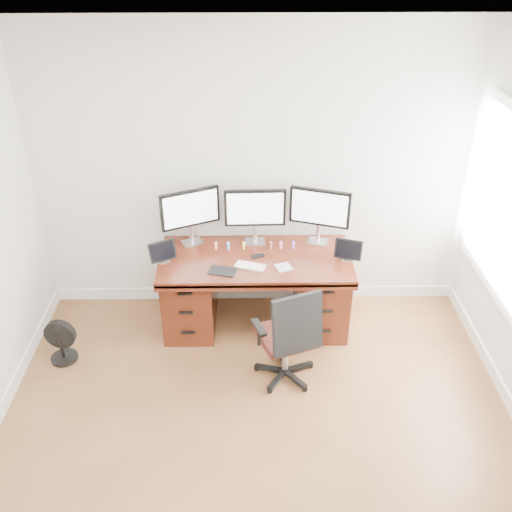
{
  "coord_description": "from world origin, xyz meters",
  "views": [
    {
      "loc": [
        -0.06,
        -2.49,
        3.4
      ],
      "look_at": [
        0.0,
        1.5,
        0.95
      ],
      "focal_mm": 40.0,
      "sensor_mm": 36.0,
      "label": 1
    }
  ],
  "objects_px": {
    "desk": "(255,288)",
    "keyboard": "(250,266)",
    "monitor_center": "(255,210)",
    "floor_fan": "(61,342)",
    "office_chair": "(288,350)"
  },
  "relations": [
    {
      "from": "desk",
      "to": "keyboard",
      "type": "bearing_deg",
      "value": -104.65
    },
    {
      "from": "monitor_center",
      "to": "floor_fan",
      "type": "bearing_deg",
      "value": -158.02
    },
    {
      "from": "office_chair",
      "to": "keyboard",
      "type": "xyz_separation_m",
      "value": [
        -0.3,
        0.58,
        0.45
      ]
    },
    {
      "from": "desk",
      "to": "monitor_center",
      "type": "xyz_separation_m",
      "value": [
        0.0,
        0.24,
        0.68
      ]
    },
    {
      "from": "office_chair",
      "to": "floor_fan",
      "type": "distance_m",
      "value": 1.96
    },
    {
      "from": "desk",
      "to": "monitor_center",
      "type": "relative_size",
      "value": 3.09
    },
    {
      "from": "desk",
      "to": "floor_fan",
      "type": "relative_size",
      "value": 4.24
    },
    {
      "from": "monitor_center",
      "to": "keyboard",
      "type": "height_order",
      "value": "monitor_center"
    },
    {
      "from": "monitor_center",
      "to": "office_chair",
      "type": "bearing_deg",
      "value": -77.18
    },
    {
      "from": "office_chair",
      "to": "floor_fan",
      "type": "xyz_separation_m",
      "value": [
        -1.94,
        0.27,
        -0.11
      ]
    },
    {
      "from": "monitor_center",
      "to": "desk",
      "type": "bearing_deg",
      "value": -91.44
    },
    {
      "from": "desk",
      "to": "office_chair",
      "type": "distance_m",
      "value": 0.81
    },
    {
      "from": "desk",
      "to": "office_chair",
      "type": "xyz_separation_m",
      "value": [
        0.25,
        -0.76,
        -0.1
      ]
    },
    {
      "from": "desk",
      "to": "keyboard",
      "type": "distance_m",
      "value": 0.4
    },
    {
      "from": "office_chair",
      "to": "monitor_center",
      "type": "xyz_separation_m",
      "value": [
        -0.25,
        1.0,
        0.78
      ]
    }
  ]
}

